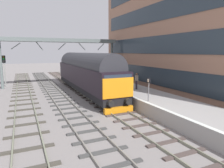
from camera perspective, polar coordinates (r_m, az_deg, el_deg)
name	(u,v)px	position (r m, az deg, el deg)	size (l,w,h in m)	color
ground_plane	(97,100)	(20.42, -4.23, -4.49)	(140.00, 140.00, 0.00)	gray
track_main	(97,99)	(20.41, -4.23, -4.35)	(2.50, 60.00, 0.15)	gray
track_adjacent_west	(63,103)	(19.54, -13.67, -5.20)	(2.50, 60.00, 0.15)	gray
track_adjacent_far_west	(25,107)	(19.24, -23.50, -5.93)	(2.50, 60.00, 0.15)	gray
station_platform	(128,92)	(21.78, 4.68, -2.29)	(4.00, 44.00, 1.01)	#9F9C99
station_building	(184,13)	(24.62, 19.71, 18.44)	(4.87, 30.51, 17.99)	#9D715B
diesel_locomotive	(86,72)	(23.55, -7.49, 3.40)	(2.74, 17.66, 4.68)	black
signal_post_mid	(4,67)	(31.32, -28.20, 4.35)	(0.44, 0.22, 4.29)	gray
platform_number_sign	(149,86)	(15.75, 10.31, -0.50)	(0.10, 0.44, 1.80)	slate
waiting_passenger	(137,79)	(20.75, 6.97, 1.28)	(0.43, 0.49, 1.64)	#332631
overhead_footbridge	(62,43)	(29.93, -14.08, 11.32)	(16.03, 2.00, 6.62)	slate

